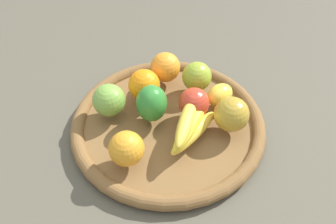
# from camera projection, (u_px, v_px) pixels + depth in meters

# --- Properties ---
(ground_plane) EXTENTS (2.40, 2.40, 0.00)m
(ground_plane) POSITION_uv_depth(u_px,v_px,m) (168.00, 128.00, 0.81)
(ground_plane) COLOR brown
(ground_plane) RESTS_ON ground
(basket) EXTENTS (0.45, 0.45, 0.03)m
(basket) POSITION_uv_depth(u_px,v_px,m) (168.00, 123.00, 0.80)
(basket) COLOR brown
(basket) RESTS_ON ground_plane
(orange_2) EXTENTS (0.11, 0.11, 0.08)m
(orange_2) POSITION_uv_depth(u_px,v_px,m) (144.00, 85.00, 0.81)
(orange_2) COLOR orange
(orange_2) RESTS_ON basket
(apple_0) EXTENTS (0.10, 0.10, 0.07)m
(apple_0) POSITION_uv_depth(u_px,v_px,m) (194.00, 103.00, 0.77)
(apple_0) COLOR red
(apple_0) RESTS_ON basket
(orange_1) EXTENTS (0.10, 0.10, 0.07)m
(orange_1) POSITION_uv_depth(u_px,v_px,m) (126.00, 149.00, 0.68)
(orange_1) COLOR orange
(orange_1) RESTS_ON basket
(banana_bunch) EXTENTS (0.15, 0.14, 0.06)m
(banana_bunch) POSITION_uv_depth(u_px,v_px,m) (190.00, 126.00, 0.73)
(banana_bunch) COLOR yellow
(banana_bunch) RESTS_ON basket
(apple_3) EXTENTS (0.10, 0.10, 0.08)m
(apple_3) POSITION_uv_depth(u_px,v_px,m) (109.00, 100.00, 0.77)
(apple_3) COLOR #79AB40
(apple_3) RESTS_ON basket
(apple_2) EXTENTS (0.10, 0.10, 0.07)m
(apple_2) POSITION_uv_depth(u_px,v_px,m) (197.00, 76.00, 0.84)
(apple_2) COLOR #93AA2D
(apple_2) RESTS_ON basket
(lemon_0) EXTENTS (0.08, 0.07, 0.05)m
(lemon_0) POSITION_uv_depth(u_px,v_px,m) (220.00, 95.00, 0.81)
(lemon_0) COLOR yellow
(lemon_0) RESTS_ON basket
(apple_1) EXTENTS (0.10, 0.10, 0.08)m
(apple_1) POSITION_uv_depth(u_px,v_px,m) (231.00, 114.00, 0.74)
(apple_1) COLOR #B38E2A
(apple_1) RESTS_ON basket
(orange_0) EXTENTS (0.11, 0.11, 0.08)m
(orange_0) POSITION_uv_depth(u_px,v_px,m) (165.00, 67.00, 0.86)
(orange_0) COLOR orange
(orange_0) RESTS_ON basket
(bell_pepper) EXTENTS (0.10, 0.10, 0.09)m
(bell_pepper) POSITION_uv_depth(u_px,v_px,m) (152.00, 103.00, 0.76)
(bell_pepper) COLOR #31842F
(bell_pepper) RESTS_ON basket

